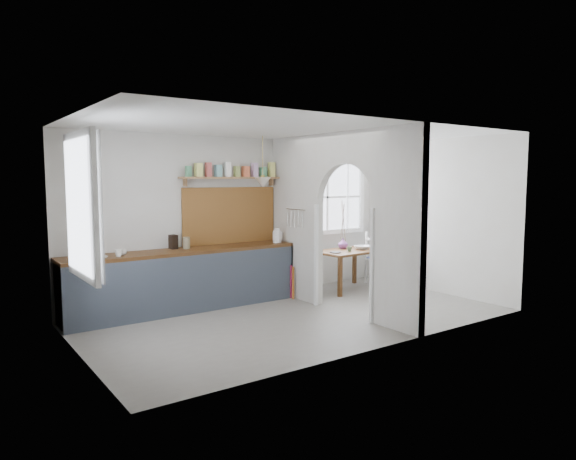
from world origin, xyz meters
TOP-DOWN VIEW (x-y plane):
  - floor at (0.00, 0.00)m, footprint 5.80×3.20m
  - ceiling at (0.00, 0.00)m, footprint 5.80×3.20m
  - walls at (0.00, 0.00)m, footprint 5.81×3.21m
  - partition at (0.70, 0.06)m, footprint 0.12×3.20m
  - kitchen_window at (-2.87, 0.00)m, footprint 0.10×1.16m
  - nook_window at (1.80, 1.56)m, footprint 1.76×0.10m
  - counter at (-1.13, 1.33)m, footprint 3.50×0.60m
  - sink at (-2.43, 1.30)m, footprint 0.40×0.40m
  - backsplash at (-0.20, 1.58)m, footprint 1.65×0.03m
  - shelf at (-0.21, 1.49)m, footprint 1.75×0.20m
  - pendant_lamp at (0.15, 1.15)m, footprint 0.26×0.26m
  - utensil_rail at (0.61, 0.90)m, footprint 0.02×0.50m
  - dining_table at (1.78, 0.96)m, footprint 1.16×0.81m
  - chair_left at (0.91, 0.98)m, footprint 0.47×0.47m
  - chair_right at (2.65, 1.00)m, footprint 0.48×0.48m
  - kettle at (0.47, 1.23)m, footprint 0.20×0.16m
  - mug_a at (-2.12, 1.18)m, footprint 0.12×0.12m
  - mug_b at (-2.03, 1.27)m, footprint 0.13×0.13m
  - knife_block at (-1.22, 1.47)m, footprint 0.11×0.14m
  - jar at (-1.06, 1.38)m, footprint 0.12×0.12m
  - towel_magenta at (0.58, 0.99)m, footprint 0.02×0.03m
  - towel_orange at (0.58, 0.93)m, footprint 0.02×0.03m
  - bowl at (2.06, 0.91)m, footprint 0.32×0.32m
  - table_cup at (1.70, 0.84)m, footprint 0.10×0.10m
  - plate at (1.40, 0.85)m, footprint 0.21×0.21m
  - vase at (1.86, 1.18)m, footprint 0.20×0.20m

SIDE VIEW (x-z plane):
  - floor at x=0.00m, z-range -0.01..0.01m
  - towel_orange at x=0.58m, z-range -0.03..0.53m
  - towel_magenta at x=0.58m, z-range 0.01..0.54m
  - dining_table at x=1.78m, z-range 0.00..0.69m
  - chair_left at x=0.91m, z-range 0.00..0.86m
  - counter at x=-1.13m, z-range 0.01..0.91m
  - chair_right at x=2.65m, z-range 0.00..0.96m
  - plate at x=1.40m, z-range 0.69..0.71m
  - bowl at x=2.06m, z-range 0.69..0.76m
  - table_cup at x=1.70m, z-range 0.69..0.77m
  - vase at x=1.86m, z-range 0.69..0.88m
  - sink at x=-2.43m, z-range 0.88..0.90m
  - mug_b at x=-2.03m, z-range 0.90..0.98m
  - mug_a at x=-2.12m, z-range 0.90..1.00m
  - jar at x=-1.06m, z-range 0.90..1.07m
  - knife_block at x=-1.22m, z-range 0.90..1.11m
  - kettle at x=0.47m, z-range 0.90..1.13m
  - walls at x=0.00m, z-range 0.00..2.60m
  - backsplash at x=-0.20m, z-range 0.90..1.80m
  - utensil_rail at x=0.61m, z-range 1.44..1.46m
  - partition at x=0.70m, z-range 0.15..2.75m
  - nook_window at x=1.80m, z-range 0.95..2.25m
  - kitchen_window at x=-2.87m, z-range 0.90..2.40m
  - pendant_lamp at x=0.15m, z-range 1.80..1.96m
  - shelf at x=-0.21m, z-range 1.91..2.12m
  - ceiling at x=0.00m, z-range 2.60..2.60m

